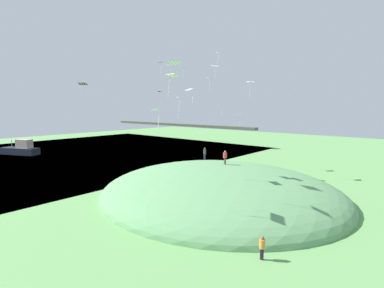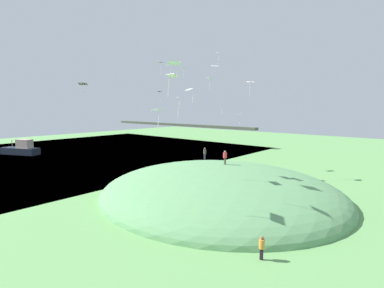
{
  "view_description": "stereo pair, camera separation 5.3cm",
  "coord_description": "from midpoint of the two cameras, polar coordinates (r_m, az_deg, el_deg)",
  "views": [
    {
      "loc": [
        24.99,
        -26.23,
        9.95
      ],
      "look_at": [
        0.69,
        1.81,
        5.17
      ],
      "focal_mm": 26.88,
      "sensor_mm": 36.0,
      "label": 1
    },
    {
      "loc": [
        25.03,
        -26.2,
        9.95
      ],
      "look_at": [
        0.69,
        1.81,
        5.17
      ],
      "focal_mm": 26.88,
      "sensor_mm": 36.0,
      "label": 2
    }
  ],
  "objects": [
    {
      "name": "kite_5",
      "position": [
        24.18,
        -4.01,
        13.14
      ],
      "size": [
        0.96,
        0.66,
        1.85
      ],
      "color": "white"
    },
    {
      "name": "lake_water",
      "position": [
        66.33,
        -25.21,
        -2.17
      ],
      "size": [
        59.47,
        80.0,
        0.4
      ],
      "primitive_type": "cube",
      "color": "#41658F",
      "rests_on": "ground_plane"
    },
    {
      "name": "kite_8",
      "position": [
        42.61,
        5.74,
        7.22
      ],
      "size": [
        0.73,
        0.77,
        1.23
      ],
      "color": "white"
    },
    {
      "name": "kite_3",
      "position": [
        40.28,
        3.46,
        12.77
      ],
      "size": [
        0.74,
        0.94,
        1.89
      ],
      "color": "white"
    },
    {
      "name": "kite_9",
      "position": [
        41.48,
        9.5,
        5.78
      ],
      "size": [
        1.29,
        1.01,
        1.66
      ],
      "color": "white"
    },
    {
      "name": "kite_12",
      "position": [
        22.12,
        -6.7,
        6.56
      ],
      "size": [
        0.82,
        1.06,
        1.88
      ],
      "color": "white"
    },
    {
      "name": "kite_7",
      "position": [
        28.14,
        -2.32,
        9.06
      ],
      "size": [
        1.16,
        1.07,
        2.19
      ],
      "color": "silver"
    },
    {
      "name": "kite_1",
      "position": [
        51.73,
        -6.54,
        10.13
      ],
      "size": [
        0.69,
        0.93,
        2.24
      ],
      "color": "white"
    },
    {
      "name": "kite_15",
      "position": [
        41.36,
        11.46,
        11.82
      ],
      "size": [
        1.17,
        1.21,
        2.05
      ],
      "color": "white"
    },
    {
      "name": "grass_hill",
      "position": [
        33.73,
        5.41,
        -9.85
      ],
      "size": [
        28.1,
        26.09,
        6.25
      ],
      "primitive_type": "ellipsoid",
      "color": "#5F955F",
      "rests_on": "ground_plane"
    },
    {
      "name": "ground_plane",
      "position": [
        37.58,
        -2.67,
        -8.02
      ],
      "size": [
        160.0,
        160.0,
        0.0
      ],
      "primitive_type": "plane",
      "color": "#629B55"
    },
    {
      "name": "kite_4",
      "position": [
        48.14,
        -6.37,
        15.72
      ],
      "size": [
        1.21,
        0.94,
        2.03
      ],
      "color": "white"
    },
    {
      "name": "kite_10",
      "position": [
        30.48,
        -0.54,
        10.64
      ],
      "size": [
        1.02,
        0.83,
        1.54
      ],
      "color": "white"
    },
    {
      "name": "kite_0",
      "position": [
        47.14,
        4.55,
        15.09
      ],
      "size": [
        1.35,
        1.42,
        2.06
      ],
      "color": "silver"
    },
    {
      "name": "person_watching_kites",
      "position": [
        20.36,
        13.67,
        -18.86
      ],
      "size": [
        0.39,
        0.39,
        1.64
      ],
      "rotation": [
        0.0,
        0.0,
        3.2
      ],
      "color": "black",
      "rests_on": "ground_plane"
    },
    {
      "name": "kite_11",
      "position": [
        42.25,
        -1.8,
        14.82
      ],
      "size": [
        0.76,
        0.57,
        1.59
      ],
      "color": "white"
    },
    {
      "name": "person_near_shore",
      "position": [
        40.96,
        2.5,
        -1.64
      ],
      "size": [
        0.51,
        0.51,
        1.77
      ],
      "rotation": [
        0.0,
        0.0,
        1.2
      ],
      "color": "#2B2842",
      "rests_on": "grass_hill"
    },
    {
      "name": "kite_6",
      "position": [
        28.96,
        -3.54,
        15.69
      ],
      "size": [
        1.36,
        1.42,
        1.44
      ],
      "color": "silver"
    },
    {
      "name": "boat_on_lake",
      "position": [
        70.53,
        -30.82,
        -0.9
      ],
      "size": [
        8.61,
        5.6,
        3.24
      ],
      "rotation": [
        0.0,
        0.0,
        0.42
      ],
      "color": "black",
      "rests_on": "lake_water"
    },
    {
      "name": "kite_14",
      "position": [
        43.52,
        -20.87,
        11.06
      ],
      "size": [
        1.4,
        1.38,
        1.52
      ],
      "color": "white"
    },
    {
      "name": "bridge_deck_far",
      "position": [
        86.5,
        -3.18,
        3.86
      ],
      "size": [
        53.52,
        1.8,
        0.7
      ],
      "primitive_type": "cube",
      "color": "#44503E"
    },
    {
      "name": "person_walking_path",
      "position": [
        34.72,
        6.52,
        -2.35
      ],
      "size": [
        0.6,
        0.6,
        1.69
      ],
      "rotation": [
        0.0,
        0.0,
        2.68
      ],
      "color": "#383728",
      "rests_on": "grass_hill"
    },
    {
      "name": "kite_13",
      "position": [
        41.66,
        5.29,
        17.4
      ],
      "size": [
        0.6,
        0.75,
        1.65
      ],
      "color": "white"
    },
    {
      "name": "kite_2",
      "position": [
        31.24,
        -4.2,
        15.35
      ],
      "size": [
        0.94,
        0.67,
        1.1
      ],
      "color": "white"
    }
  ]
}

